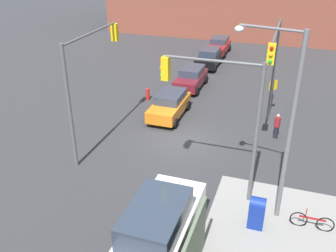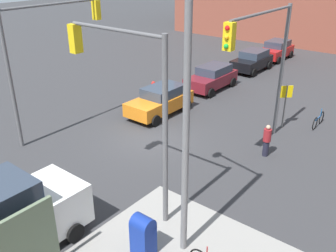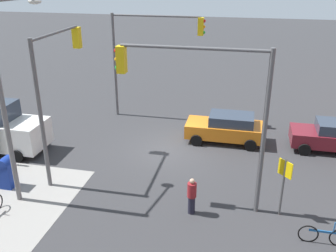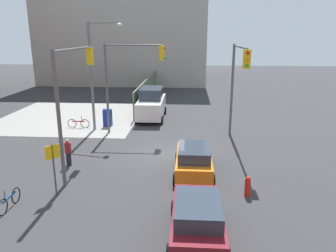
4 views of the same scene
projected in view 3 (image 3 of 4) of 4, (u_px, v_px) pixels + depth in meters
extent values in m
plane|color=#333335|center=(170.00, 150.00, 19.91)|extent=(120.00, 120.00, 0.00)
cylinder|color=#59595B|center=(264.00, 137.00, 13.71)|extent=(0.18, 0.18, 6.50)
cylinder|color=#59595B|center=(194.00, 48.00, 13.02)|extent=(5.35, 0.12, 0.12)
cube|color=yellow|center=(121.00, 59.00, 13.75)|extent=(0.32, 0.36, 1.00)
sphere|color=red|center=(116.00, 51.00, 13.66)|extent=(0.18, 0.18, 0.18)
sphere|color=orange|center=(117.00, 59.00, 13.79)|extent=(0.18, 0.18, 0.18)
sphere|color=green|center=(117.00, 68.00, 13.91)|extent=(0.18, 0.18, 0.18)
cylinder|color=#59595B|center=(115.00, 66.00, 23.58)|extent=(0.18, 0.18, 6.50)
cylinder|color=#59595B|center=(156.00, 16.00, 21.84)|extent=(5.37, 0.12, 0.12)
cube|color=yellow|center=(201.00, 27.00, 21.51)|extent=(0.32, 0.36, 1.00)
sphere|color=red|center=(204.00, 21.00, 21.35)|extent=(0.18, 0.18, 0.18)
sphere|color=orange|center=(204.00, 27.00, 21.48)|extent=(0.18, 0.18, 0.18)
sphere|color=green|center=(204.00, 32.00, 21.60)|extent=(0.18, 0.18, 0.18)
cylinder|color=#59595B|center=(41.00, 117.00, 15.48)|extent=(0.18, 0.18, 6.50)
cylinder|color=#59595B|center=(55.00, 33.00, 16.07)|extent=(0.12, 4.01, 0.12)
cube|color=yellow|center=(77.00, 38.00, 18.08)|extent=(0.36, 0.32, 1.00)
sphere|color=red|center=(78.00, 30.00, 18.12)|extent=(0.18, 0.18, 0.18)
sphere|color=orange|center=(78.00, 37.00, 18.25)|extent=(0.18, 0.18, 0.18)
sphere|color=green|center=(79.00, 44.00, 18.37)|extent=(0.18, 0.18, 0.18)
cylinder|color=slate|center=(4.00, 110.00, 14.16)|extent=(0.20, 0.20, 8.00)
ellipsoid|color=silver|center=(35.00, 1.00, 14.72)|extent=(0.56, 0.36, 0.24)
cylinder|color=#4C4C4C|center=(283.00, 188.00, 14.27)|extent=(0.08, 0.08, 2.40)
cube|color=yellow|center=(285.00, 169.00, 13.94)|extent=(0.48, 0.48, 0.64)
cube|color=navy|center=(8.00, 175.00, 16.41)|extent=(0.56, 0.64, 1.15)
cylinder|color=navy|center=(6.00, 163.00, 16.18)|extent=(0.56, 0.64, 0.56)
cylinder|color=red|center=(265.00, 122.00, 22.55)|extent=(0.26, 0.26, 0.80)
sphere|color=red|center=(266.00, 115.00, 22.39)|extent=(0.24, 0.24, 0.24)
cube|color=orange|center=(225.00, 130.00, 20.70)|extent=(4.24, 1.80, 0.75)
cube|color=#2D3847|center=(232.00, 119.00, 20.38)|extent=(2.38, 1.58, 0.55)
cylinder|color=black|center=(196.00, 140.00, 20.32)|extent=(0.64, 0.22, 0.64)
cylinder|color=black|center=(201.00, 128.00, 21.94)|extent=(0.64, 0.22, 0.64)
cylinder|color=black|center=(250.00, 145.00, 19.76)|extent=(0.64, 0.22, 0.64)
cylinder|color=black|center=(251.00, 132.00, 21.38)|extent=(0.64, 0.22, 0.64)
cube|color=maroon|center=(332.00, 138.00, 19.67)|extent=(4.18, 1.80, 0.75)
cylinder|color=black|center=(304.00, 150.00, 19.29)|extent=(0.64, 0.22, 0.64)
cylinder|color=black|center=(301.00, 135.00, 20.91)|extent=(0.64, 0.22, 0.64)
cylinder|color=black|center=(40.00, 139.00, 20.52)|extent=(0.64, 0.22, 0.64)
cylinder|color=black|center=(18.00, 156.00, 18.63)|extent=(0.64, 0.22, 0.64)
cylinder|color=maroon|center=(192.00, 190.00, 14.43)|extent=(0.36, 0.36, 0.59)
sphere|color=tan|center=(192.00, 181.00, 14.27)|extent=(0.20, 0.20, 0.20)
cylinder|color=#1E1E2D|center=(191.00, 205.00, 14.69)|extent=(0.28, 0.28, 0.75)
torus|color=black|center=(308.00, 234.00, 13.15)|extent=(0.71, 0.05, 0.71)
cube|color=#1E5999|center=(325.00, 232.00, 12.97)|extent=(1.04, 0.04, 0.08)
cylinder|color=#1E5999|center=(334.00, 227.00, 12.83)|extent=(0.04, 0.04, 0.40)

